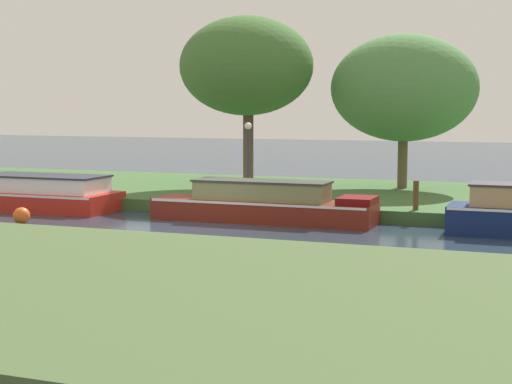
{
  "coord_description": "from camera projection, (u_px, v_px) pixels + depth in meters",
  "views": [
    {
      "loc": [
        9.83,
        -21.28,
        3.48
      ],
      "look_at": [
        1.3,
        1.2,
        0.9
      ],
      "focal_mm": 55.77,
      "sensor_mm": 36.0,
      "label": 1
    }
  ],
  "objects": [
    {
      "name": "riverbank_far",
      "position": [
        278.0,
        194.0,
        30.11
      ],
      "size": [
        72.0,
        10.0,
        0.4
      ],
      "primitive_type": "cube",
      "color": "#3E6433",
      "rests_on": "ground_plane"
    },
    {
      "name": "ground_plane",
      "position": [
        201.0,
        224.0,
        23.62
      ],
      "size": [
        120.0,
        120.0,
        0.0
      ],
      "primitive_type": "plane",
      "color": "#263647"
    },
    {
      "name": "maroon_narrowboat",
      "position": [
        265.0,
        204.0,
        24.13
      ],
      "size": [
        6.92,
        1.53,
        1.26
      ],
      "color": "maroon",
      "rests_on": "ground_plane"
    },
    {
      "name": "willow_tree_centre",
      "position": [
        404.0,
        88.0,
        29.82
      ],
      "size": [
        5.55,
        4.04,
        5.8
      ],
      "color": "brown",
      "rests_on": "riverbank_far"
    },
    {
      "name": "mooring_post_near",
      "position": [
        416.0,
        195.0,
        23.78
      ],
      "size": [
        0.17,
        0.17,
        0.88
      ],
      "primitive_type": "cylinder",
      "color": "brown",
      "rests_on": "riverbank_far"
    },
    {
      "name": "lamp_post",
      "position": [
        248.0,
        150.0,
        26.38
      ],
      "size": [
        0.24,
        0.24,
        2.57
      ],
      "color": "#333338",
      "rests_on": "riverbank_far"
    },
    {
      "name": "channel_buoy",
      "position": [
        22.0,
        216.0,
        23.64
      ],
      "size": [
        0.51,
        0.51,
        0.51
      ],
      "primitive_type": "sphere",
      "color": "#E55919",
      "rests_on": "ground_plane"
    },
    {
      "name": "riverbank_near",
      "position": [
        4.0,
        279.0,
        15.24
      ],
      "size": [
        72.0,
        10.0,
        0.4
      ],
      "primitive_type": "cube",
      "color": "#465D34",
      "rests_on": "ground_plane"
    },
    {
      "name": "red_barge",
      "position": [
        39.0,
        194.0,
        27.01
      ],
      "size": [
        5.65,
        2.25,
        1.19
      ],
      "color": "red",
      "rests_on": "ground_plane"
    },
    {
      "name": "willow_tree_left",
      "position": [
        246.0,
        66.0,
        30.19
      ],
      "size": [
        5.2,
        4.44,
        6.52
      ],
      "color": "brown",
      "rests_on": "riverbank_far"
    }
  ]
}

